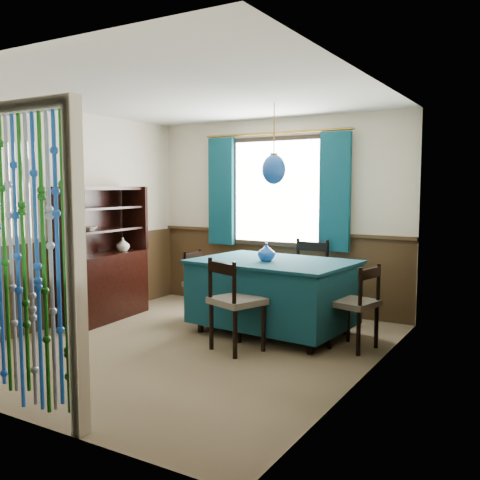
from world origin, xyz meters
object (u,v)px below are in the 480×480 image
Objects in this scene: dining_table at (273,292)px; sideboard at (102,273)px; chair_far at (306,278)px; bowl_shelf at (88,229)px; vase_sideboard at (123,244)px; chair_right at (356,304)px; pendant_lamp at (274,169)px; chair_left at (203,283)px; vase_table at (266,253)px; chair_near at (235,302)px.

dining_table is 1.10× the size of sideboard.
dining_table is at bearing 90.29° from chair_far.
bowl_shelf is 1.09× the size of vase_sideboard.
pendant_lamp is (-0.97, 0.10, 1.34)m from chair_right.
bowl_shelf is at bearing 114.93° from chair_right.
vase_table is at bearing 76.01° from chair_left.
dining_table is 2.07× the size of chair_right.
dining_table is at bearing 96.85° from chair_right.
vase_table is (-1.01, 0.01, 0.45)m from chair_right.
chair_near is at bearing -11.87° from sideboard.
vase_table is 2.10m from bowl_shelf.
bowl_shelf is at bearing -159.52° from pendant_lamp.
sideboard reaches higher than vase_table.
sideboard is (-2.05, 0.27, 0.08)m from chair_near.
chair_right is 3.03m from vase_sideboard.
bowl_shelf reaches higher than vase_table.
vase_table is (-0.04, -0.09, -0.90)m from pendant_lamp.
dining_table is 0.45m from vase_table.
vase_sideboard is (0.00, 0.57, -0.23)m from bowl_shelf.
pendant_lamp reaches higher than dining_table.
sideboard is at bearing 109.87° from chair_right.
chair_far is 0.96m from vase_table.
dining_table is 8.54× the size of bowl_shelf.
dining_table is at bearing 81.37° from chair_left.
chair_left is 4.07× the size of bowl_shelf.
vase_sideboard reaches higher than dining_table.
chair_far is at bearing 36.60° from bowl_shelf.
sideboard reaches higher than bowl_shelf.
chair_left is at bearing 16.05° from vase_sideboard.
pendant_lamp is (-0.00, -0.00, 1.33)m from dining_table.
chair_far is at bearing 107.14° from chair_near.
pendant_lamp is at bearing 81.37° from chair_left.
dining_table is 1.01m from chair_left.
chair_right is 1.66m from pendant_lamp.
bowl_shelf is (-2.02, -0.75, 0.66)m from dining_table.
chair_near reaches higher than dining_table.
pendant_lamp is 2.26m from bowl_shelf.
sideboard reaches higher than chair_near.
chair_near is at bearing -16.17° from vase_sideboard.
pendant_lamp is at bearing -130.48° from dining_table.
bowl_shelf is at bearing -52.45° from chair_left.
chair_right is 1.00× the size of pendant_lamp.
vase_sideboard reaches higher than chair_far.
chair_near is 2.07m from sideboard.
pendant_lamp is at bearing 107.70° from chair_near.
vase_table reaches higher than chair_right.
chair_far is 1.13× the size of pendant_lamp.
chair_far is 1.51m from pendant_lamp.
chair_left is 4.45× the size of vase_sideboard.
sideboard is at bearing -101.19° from vase_sideboard.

